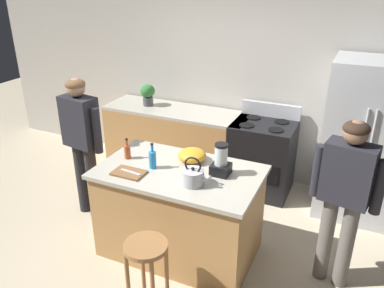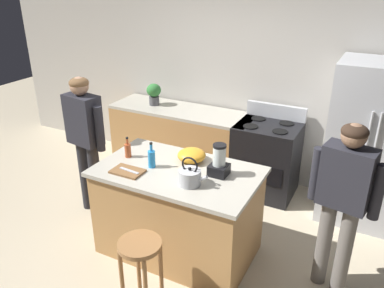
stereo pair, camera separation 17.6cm
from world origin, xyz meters
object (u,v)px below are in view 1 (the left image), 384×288
person_by_sink_right (345,190)px  bottle_cooking_sauce (127,151)px  refrigerator (366,142)px  stove_range (262,157)px  potted_plant (148,93)px  cutting_board (129,173)px  bar_stool (146,259)px  tea_kettle (193,177)px  mixing_bowl (192,155)px  chef_knife (131,172)px  bottle_soda (153,159)px  kitchen_island (180,212)px  person_by_island_left (82,136)px  blender_appliance (221,162)px

person_by_sink_right → bottle_cooking_sauce: bearing=-175.1°
refrigerator → stove_range: 1.24m
potted_plant → cutting_board: bearing=-64.9°
person_by_sink_right → potted_plant: bearing=153.4°
bottle_cooking_sauce → bar_stool: bearing=-50.4°
tea_kettle → mixing_bowl: bearing=115.5°
person_by_sink_right → bottle_cooking_sauce: size_ratio=7.38×
mixing_bowl → chef_knife: bearing=-130.0°
person_by_sink_right → bottle_soda: person_by_sink_right is taller
bar_stool → cutting_board: size_ratio=2.23×
bar_stool → tea_kettle: bearing=77.1°
refrigerator → bar_stool: size_ratio=2.72×
bar_stool → bottle_cooking_sauce: (-0.67, 0.81, 0.49)m
kitchen_island → bar_stool: size_ratio=2.31×
kitchen_island → tea_kettle: size_ratio=5.62×
mixing_bowl → bar_stool: bearing=-86.7°
kitchen_island → bar_stool: 0.80m
bottle_cooking_sauce → chef_knife: 0.35m
mixing_bowl → tea_kettle: 0.46m
chef_knife → cutting_board: bearing=-173.7°
refrigerator → mixing_bowl: size_ratio=6.52×
person_by_island_left → tea_kettle: 1.55m
blender_appliance → chef_knife: size_ratio=1.39×
potted_plant → chef_knife: size_ratio=1.36×
bar_stool → bottle_soda: bearing=114.8°
potted_plant → bar_stool: bearing=-60.4°
stove_range → bottle_cooking_sauce: (-1.00, -1.50, 0.53)m
bar_stool → person_by_sink_right: bearing=35.7°
bar_stool → refrigerator: bearing=56.9°
person_by_island_left → potted_plant: size_ratio=5.46×
person_by_sink_right → tea_kettle: 1.29m
cutting_board → bar_stool: bearing=-48.1°
bar_stool → mixing_bowl: 1.13m
stove_range → tea_kettle: tea_kettle is taller
stove_range → bottle_soda: bearing=-113.0°
stove_range → person_by_island_left: (-1.70, -1.35, 0.52)m
mixing_bowl → chef_knife: (-0.41, -0.48, -0.04)m
bottle_soda → mixing_bowl: bearing=45.6°
stove_range → potted_plant: 1.78m
kitchen_island → potted_plant: bearing=128.6°
bar_stool → person_by_island_left: bearing=144.7°
person_by_sink_right → cutting_board: bearing=-166.4°
bar_stool → stove_range: bearing=81.8°
person_by_sink_right → mixing_bowl: 1.43m
refrigerator → tea_kettle: bearing=-128.8°
stove_range → bottle_soda: bottle_soda is taller
kitchen_island → potted_plant: size_ratio=5.16×
person_by_island_left → bottle_cooking_sauce: 0.72m
refrigerator → bottle_cooking_sauce: (-2.16, -1.48, 0.10)m
kitchen_island → bar_stool: (0.09, -0.79, 0.05)m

